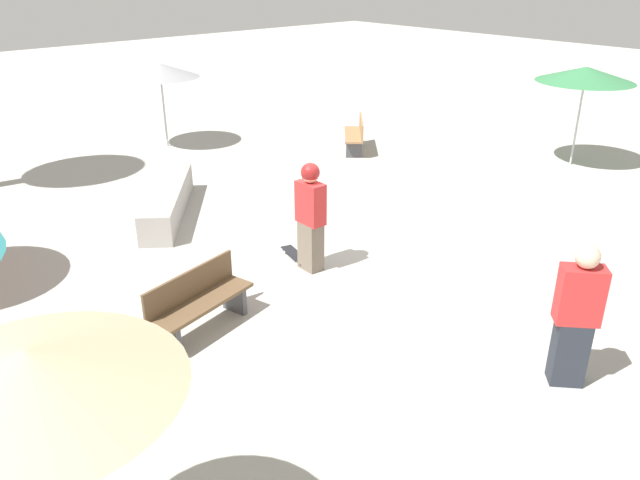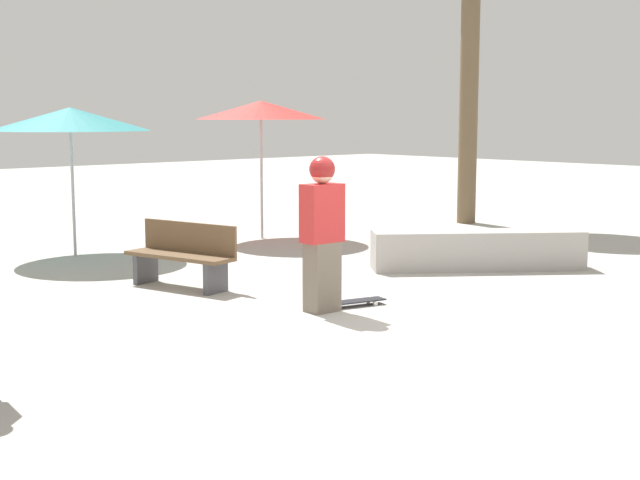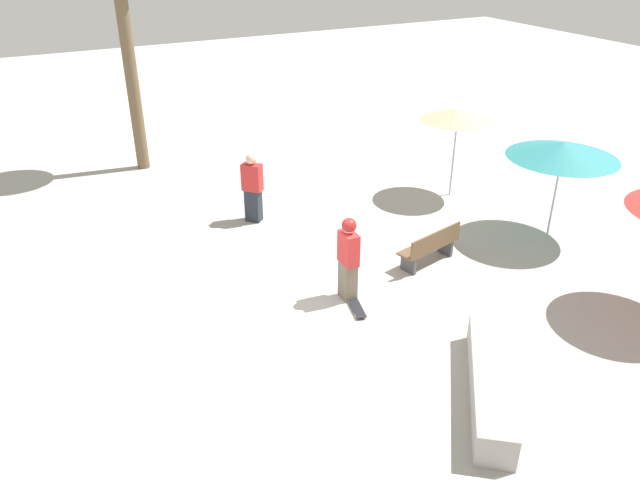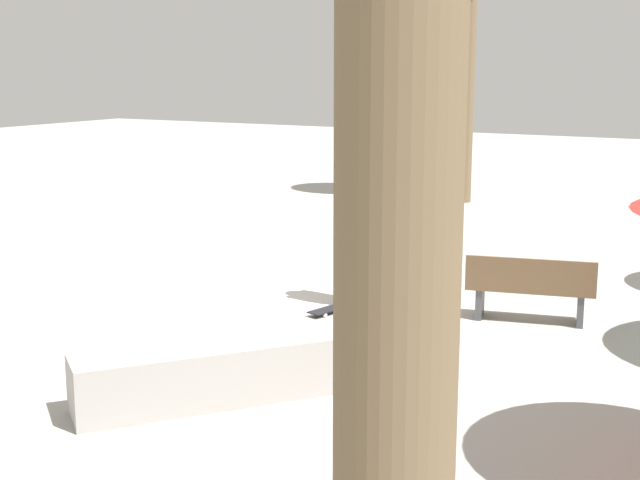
% 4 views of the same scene
% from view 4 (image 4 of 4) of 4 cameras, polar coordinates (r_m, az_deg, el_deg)
% --- Properties ---
extents(ground_plane, '(60.00, 60.00, 0.00)m').
position_cam_4_polar(ground_plane, '(12.28, -2.20, -3.98)').
color(ground_plane, '#B2AFA8').
extents(skater_main, '(0.30, 0.48, 1.79)m').
position_cam_4_polar(skater_main, '(11.92, 2.15, 0.32)').
color(skater_main, '#726656').
rests_on(skater_main, ground_plane).
extents(skateboard, '(0.39, 0.82, 0.07)m').
position_cam_4_polar(skateboard, '(11.76, 0.85, -4.38)').
color(skateboard, black).
rests_on(skateboard, ground_plane).
extents(concrete_ledge, '(2.38, 2.83, 0.57)m').
position_cam_4_polar(concrete_ledge, '(8.81, -5.51, -8.33)').
color(concrete_ledge, '#A8A39E').
rests_on(concrete_ledge, ground_plane).
extents(bench_near, '(1.66, 0.80, 0.85)m').
position_cam_4_polar(bench_near, '(11.55, 13.29, -3.09)').
color(bench_near, '#47474C').
rests_on(bench_near, ground_plane).
extents(bystander_watching, '(0.53, 0.55, 1.80)m').
position_cam_4_polar(bystander_watching, '(15.90, 8.20, 2.73)').
color(bystander_watching, '#282D38').
rests_on(bystander_watching, ground_plane).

